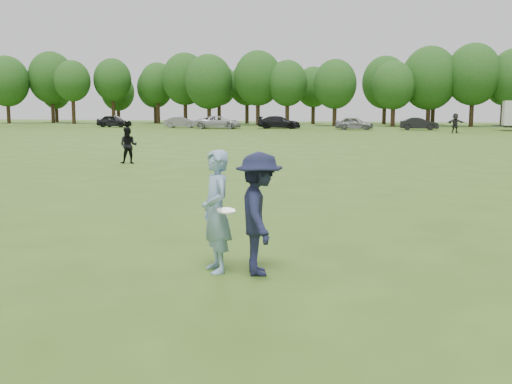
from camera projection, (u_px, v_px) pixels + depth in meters
ground at (211, 276)px, 8.92m from camera, size 200.00×200.00×0.00m
thrower at (216, 211)px, 9.02m from camera, size 0.77×0.81×1.86m
defender at (259, 214)px, 8.88m from camera, size 1.07×1.36×1.84m
player_far_a at (128, 145)px, 26.54m from camera, size 0.91×0.79×1.63m
player_far_d at (455, 123)px, 58.22m from camera, size 1.86×1.35×1.94m
car_a at (114, 121)px, 75.96m from camera, size 4.63×2.17×1.53m
car_b at (181, 122)px, 73.41m from camera, size 4.19×1.81×1.34m
car_c at (219, 122)px, 70.36m from camera, size 5.68×3.18×1.50m
car_d at (279, 122)px, 70.77m from camera, size 5.13×2.19×1.47m
car_e at (354, 123)px, 66.78m from camera, size 4.23×1.72×1.44m
car_f at (419, 124)px, 66.10m from camera, size 4.30×1.81×1.38m
disc_in_play at (226, 211)px, 8.70m from camera, size 0.32×0.32×0.08m
treeline at (429, 79)px, 80.43m from camera, size 130.35×18.39×11.74m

